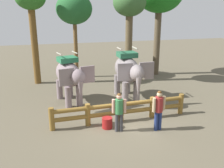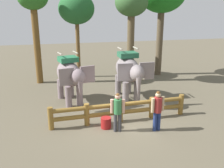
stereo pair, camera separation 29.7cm
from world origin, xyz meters
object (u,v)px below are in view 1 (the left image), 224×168
at_px(tree_far_left, 74,10).
at_px(tree_far_right, 129,7).
at_px(tourist_man_in_blue, 159,108).
at_px(feed_bucket, 107,123).
at_px(log_fence, 121,109).
at_px(tree_deep_back, 31,3).
at_px(tourist_woman_in_black, 119,110).
at_px(elephant_center, 128,71).
at_px(elephant_near_left, 69,76).

height_order(tree_far_left, tree_far_right, tree_far_right).
relative_size(tourist_man_in_blue, feed_bucket, 3.69).
bearing_deg(log_fence, tourist_man_in_blue, -45.35).
xyz_separation_m(log_fence, tree_far_left, (-0.89, 8.68, 4.55)).
xyz_separation_m(tourist_man_in_blue, tree_deep_back, (-5.17, 9.05, 4.49)).
xyz_separation_m(tourist_woman_in_black, tree_far_right, (3.08, 7.47, 4.29)).
xyz_separation_m(tourist_man_in_blue, tree_far_left, (-2.17, 9.98, 4.09)).
xyz_separation_m(tree_far_left, feed_bucket, (0.07, -9.18, -4.90)).
relative_size(elephant_center, tree_far_left, 0.56).
height_order(log_fence, tree_far_right, tree_far_right).
relative_size(tree_far_left, tree_deep_back, 0.93).
bearing_deg(elephant_center, tourist_man_in_blue, -90.49).
distance_m(tourist_man_in_blue, tree_far_left, 11.00).
bearing_deg(tree_deep_back, feed_bucket, -69.66).
height_order(tourist_woman_in_black, tree_far_left, tree_far_left).
distance_m(elephant_center, feed_bucket, 4.22).
height_order(log_fence, tourist_woman_in_black, tourist_woman_in_black).
bearing_deg(tree_deep_back, elephant_center, -43.47).
distance_m(elephant_near_left, tourist_woman_in_black, 4.39).
bearing_deg(elephant_center, feed_bucket, -122.82).
height_order(elephant_near_left, tree_far_right, tree_far_right).
bearing_deg(tree_far_right, tourist_man_in_blue, -100.06).
bearing_deg(tree_deep_back, tree_far_right, -10.60).
bearing_deg(tree_far_right, tree_far_left, 148.85).
height_order(tourist_man_in_blue, tree_far_left, tree_far_left).
bearing_deg(log_fence, elephant_near_left, 123.53).
height_order(tree_far_right, tree_deep_back, tree_deep_back).
height_order(elephant_near_left, tourist_woman_in_black, elephant_near_left).
xyz_separation_m(elephant_center, tree_far_right, (1.35, 3.71, 3.59)).
bearing_deg(tourist_woman_in_black, elephant_near_left, 112.10).
relative_size(log_fence, tourist_woman_in_black, 3.79).
bearing_deg(tourist_man_in_blue, tree_far_right, 79.94).
relative_size(tree_far_left, tree_far_right, 0.96).
height_order(log_fence, elephant_near_left, elephant_near_left).
distance_m(tree_far_left, tree_far_right, 4.16).
relative_size(elephant_center, tourist_man_in_blue, 1.94).
distance_m(tree_far_right, tree_deep_back, 6.67).
relative_size(elephant_center, tree_far_right, 0.53).
relative_size(log_fence, elephant_center, 1.89).
distance_m(log_fence, elephant_near_left, 3.84).
height_order(elephant_center, tourist_woman_in_black, elephant_center).
bearing_deg(log_fence, elephant_center, 64.89).
distance_m(tourist_man_in_blue, feed_bucket, 2.40).
relative_size(elephant_near_left, tree_far_left, 0.54).
xyz_separation_m(log_fence, elephant_near_left, (-2.04, 3.08, 1.02)).
bearing_deg(elephant_near_left, tree_far_left, 78.33).
xyz_separation_m(elephant_near_left, tree_deep_back, (-1.84, 4.67, 3.93)).
bearing_deg(tourist_man_in_blue, elephant_center, 89.51).
height_order(tourist_woman_in_black, tourist_man_in_blue, tourist_man_in_blue).
bearing_deg(tree_far_right, tree_deep_back, 169.40).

